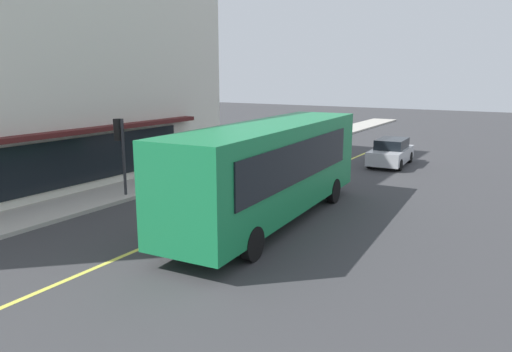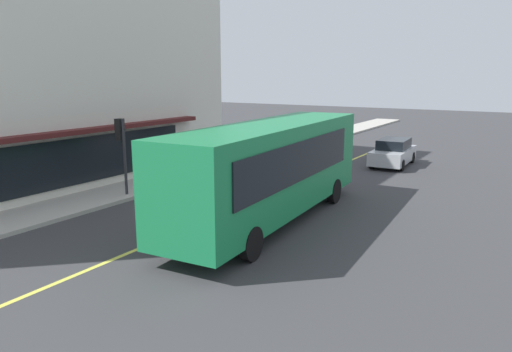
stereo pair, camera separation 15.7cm
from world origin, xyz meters
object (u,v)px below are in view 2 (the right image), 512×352
object	(u,v)px
traffic_light	(121,138)
car_silver	(393,153)
pedestrian_waiting	(169,154)
bus	(271,167)

from	to	relation	value
traffic_light	car_silver	bearing A→B (deg)	-29.99
car_silver	pedestrian_waiting	bearing A→B (deg)	134.35
bus	pedestrian_waiting	distance (m)	9.48
traffic_light	pedestrian_waiting	distance (m)	4.87
car_silver	bus	bearing A→B (deg)	177.34
pedestrian_waiting	car_silver	bearing A→B (deg)	-45.65
traffic_light	pedestrian_waiting	size ratio (longest dim) A/B	1.97
traffic_light	pedestrian_waiting	world-z (taller)	traffic_light
traffic_light	car_silver	xyz separation A→B (m)	(13.32, -7.69, -1.79)
pedestrian_waiting	bus	bearing A→B (deg)	-116.24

